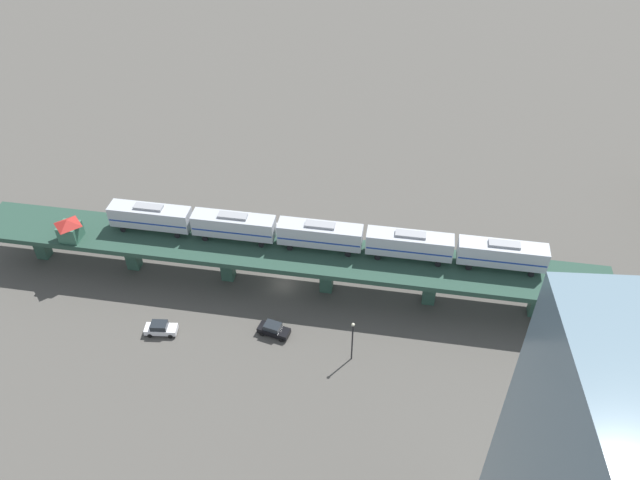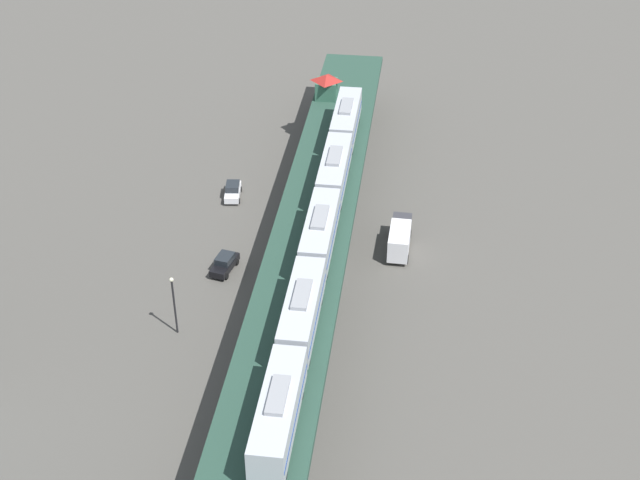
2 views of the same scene
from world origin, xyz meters
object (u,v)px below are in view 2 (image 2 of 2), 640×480
at_px(street_car_white, 233,191).
at_px(delivery_truck, 400,237).
at_px(signal_hut, 326,85).
at_px(subway_train, 320,231).
at_px(street_car_black, 225,263).
at_px(street_lamp, 174,301).

distance_m(street_car_white, delivery_truck, 23.29).
bearing_deg(delivery_truck, signal_hut, -71.11).
height_order(subway_train, signal_hut, subway_train).
relative_size(subway_train, delivery_truck, 8.39).
relative_size(street_car_black, delivery_truck, 0.64).
height_order(signal_hut, delivery_truck, signal_hut).
distance_m(signal_hut, street_lamp, 44.13).
bearing_deg(subway_train, signal_hut, -89.88).
bearing_deg(subway_train, street_lamp, 19.39).
bearing_deg(street_lamp, street_car_black, -108.62).
relative_size(signal_hut, street_car_white, 0.80).
bearing_deg(subway_train, street_car_black, -27.95).
bearing_deg(street_car_black, signal_hut, -109.25).
height_order(signal_hut, street_lamp, signal_hut).
distance_m(signal_hut, street_car_black, 33.38).
distance_m(street_car_white, street_lamp, 26.71).
bearing_deg(signal_hut, delivery_truck, 108.89).
xyz_separation_m(subway_train, signal_hut, (0.08, -36.42, -0.74)).
bearing_deg(street_car_white, signal_hut, -127.18).
bearing_deg(street_lamp, delivery_truck, -146.81).
xyz_separation_m(signal_hut, street_lamp, (14.36, 41.50, -4.41)).
relative_size(subway_train, street_lamp, 8.99).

